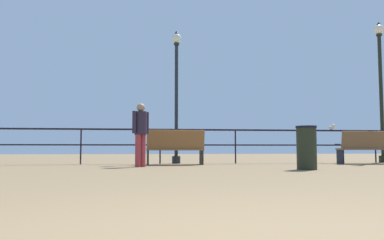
# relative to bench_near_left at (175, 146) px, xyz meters

# --- Properties ---
(pier_railing) EXTENTS (18.23, 0.05, 1.03)m
(pier_railing) POSITION_rel_bench_near_left_xyz_m (-0.38, 0.79, 0.26)
(pier_railing) COLOR black
(pier_railing) RESTS_ON ground_plane
(bench_near_left) EXTENTS (1.59, 0.71, 0.96)m
(bench_near_left) POSITION_rel_bench_near_left_xyz_m (0.00, 0.00, 0.00)
(bench_near_left) COLOR brown
(bench_near_left) RESTS_ON ground_plane
(bench_near_right) EXTENTS (1.78, 0.72, 0.96)m
(bench_near_right) POSITION_rel_bench_near_left_xyz_m (5.73, 0.00, 0.01)
(bench_near_right) COLOR brown
(bench_near_right) RESTS_ON ground_plane
(lamppost_center) EXTENTS (0.29, 0.29, 4.08)m
(lamppost_center) POSITION_rel_bench_near_left_xyz_m (0.12, 1.01, 1.78)
(lamppost_center) COLOR #1C2429
(lamppost_center) RESTS_ON ground_plane
(lamppost_right) EXTENTS (0.32, 0.32, 4.65)m
(lamppost_right) POSITION_rel_bench_near_left_xyz_m (6.85, 1.01, 2.12)
(lamppost_right) COLOR black
(lamppost_right) RESTS_ON ground_plane
(person_by_bench) EXTENTS (0.41, 0.36, 1.56)m
(person_by_bench) POSITION_rel_bench_near_left_xyz_m (-0.95, -1.10, 0.39)
(person_by_bench) COLOR #9B3036
(person_by_bench) RESTS_ON ground_plane
(seagull_on_rail) EXTENTS (0.15, 0.38, 0.18)m
(seagull_on_rail) POSITION_rel_bench_near_left_xyz_m (4.98, 0.77, 0.61)
(seagull_on_rail) COLOR silver
(seagull_on_rail) RESTS_ON pier_railing
(trash_bin) EXTENTS (0.44, 0.44, 0.93)m
(trash_bin) POSITION_rel_bench_near_left_xyz_m (2.56, -2.80, -0.04)
(trash_bin) COLOR black
(trash_bin) RESTS_ON ground_plane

